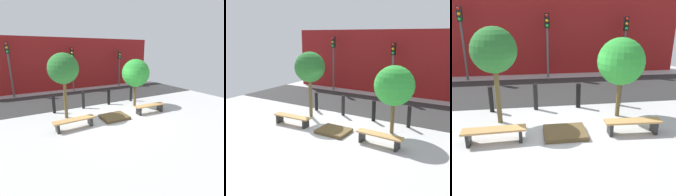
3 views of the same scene
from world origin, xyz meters
TOP-DOWN VIEW (x-y plane):
  - ground_plane at (0.00, 0.00)m, footprint 18.00×18.00m
  - road_strip at (0.00, 4.64)m, footprint 18.00×4.37m
  - building_facade at (0.00, 8.19)m, footprint 16.20×0.50m
  - bench_left at (-2.13, -0.27)m, footprint 1.88×0.51m
  - bench_right at (2.13, -0.27)m, footprint 1.81×0.49m
  - planter_bed at (0.00, -0.07)m, footprint 1.33×1.07m
  - tree_behind_left_bench at (-2.13, 1.16)m, footprint 1.49×1.49m
  - tree_behind_right_bench at (2.13, 1.16)m, footprint 1.65×1.65m
  - bollard_far_left at (-2.55, 2.20)m, footprint 0.17×0.17m
  - bollard_left at (-0.85, 2.20)m, footprint 0.17×0.17m
  - bollard_center at (0.85, 2.20)m, footprint 0.18×0.18m
  - bollard_right at (2.55, 2.20)m, footprint 0.17×0.17m
  - traffic_light_west at (-4.52, 7.11)m, footprint 0.28×0.27m
  - traffic_light_mid_west at (0.00, 7.11)m, footprint 0.28×0.27m
  - traffic_light_mid_east at (4.52, 7.11)m, footprint 0.28×0.27m

SIDE VIEW (x-z plane):
  - ground_plane at x=0.00m, z-range 0.00..0.00m
  - road_strip at x=0.00m, z-range 0.00..0.01m
  - planter_bed at x=0.00m, z-range 0.00..0.15m
  - bench_left at x=-2.13m, z-range 0.10..0.55m
  - bench_right at x=2.13m, z-range 0.10..0.56m
  - bollard_center at x=0.85m, z-range 0.00..0.99m
  - bollard_far_left at x=-2.55m, z-range 0.00..1.00m
  - bollard_right at x=2.55m, z-range 0.00..1.00m
  - bollard_left at x=-0.85m, z-range 0.00..1.05m
  - tree_behind_right_bench at x=2.13m, z-range 0.60..3.48m
  - building_facade at x=0.00m, z-range 0.00..4.42m
  - traffic_light_mid_east at x=4.52m, z-range 0.66..4.04m
  - traffic_light_mid_west at x=0.00m, z-range 0.69..4.26m
  - tree_behind_left_bench at x=-2.13m, z-range 0.87..4.14m
  - traffic_light_west at x=-4.52m, z-range 0.74..4.67m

